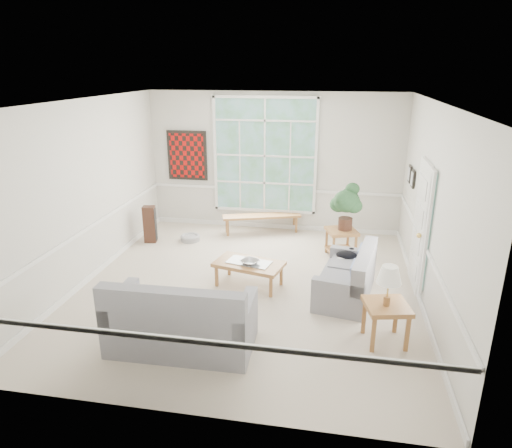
{
  "coord_description": "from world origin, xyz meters",
  "views": [
    {
      "loc": [
        1.33,
        -6.71,
        3.48
      ],
      "look_at": [
        0.1,
        0.2,
        1.05
      ],
      "focal_mm": 32.0,
      "sensor_mm": 36.0,
      "label": 1
    }
  ],
  "objects": [
    {
      "name": "coffee_table",
      "position": [
        0.0,
        0.07,
        0.21
      ],
      "size": [
        1.23,
        0.85,
        0.42
      ],
      "primitive_type": "cube",
      "rotation": [
        0.0,
        0.0,
        -0.24
      ],
      "color": "#986536",
      "rests_on": "floor"
    },
    {
      "name": "wall_back",
      "position": [
        0.0,
        3.0,
        1.5
      ],
      "size": [
        5.5,
        0.02,
        3.0
      ],
      "primitive_type": "cube",
      "color": "silver",
      "rests_on": "ground"
    },
    {
      "name": "wall_frame_far",
      "position": [
        2.71,
        2.15,
        1.55
      ],
      "size": [
        0.04,
        0.26,
        0.32
      ],
      "primitive_type": "cube",
      "color": "black",
      "rests_on": "wall_right"
    },
    {
      "name": "window_back",
      "position": [
        -0.2,
        2.96,
        1.65
      ],
      "size": [
        2.3,
        0.08,
        2.4
      ],
      "primitive_type": "cube",
      "color": "white",
      "rests_on": "wall_back"
    },
    {
      "name": "window_bench",
      "position": [
        -0.21,
        2.65,
        0.2
      ],
      "size": [
        1.72,
        0.85,
        0.4
      ],
      "primitive_type": "cube",
      "rotation": [
        0.0,
        0.0,
        0.32
      ],
      "color": "#986536",
      "rests_on": "floor"
    },
    {
      "name": "cat",
      "position": [
        1.59,
        0.51,
        0.49
      ],
      "size": [
        0.41,
        0.34,
        0.16
      ],
      "primitive_type": "ellipsoid",
      "rotation": [
        0.0,
        0.0,
        -0.31
      ],
      "color": "black",
      "rests_on": "loveseat_right"
    },
    {
      "name": "table_lamp",
      "position": [
        2.07,
        -1.27,
        0.83
      ],
      "size": [
        0.4,
        0.4,
        0.55
      ],
      "primitive_type": null,
      "rotation": [
        0.0,
        0.0,
        0.31
      ],
      "color": "white",
      "rests_on": "side_table"
    },
    {
      "name": "houseplant",
      "position": [
        1.56,
        1.64,
        1.0
      ],
      "size": [
        0.64,
        0.64,
        0.91
      ],
      "primitive_type": null,
      "rotation": [
        0.0,
        0.0,
        0.23
      ],
      "color": "#254C2A",
      "rests_on": "end_table"
    },
    {
      "name": "entry_door",
      "position": [
        2.71,
        0.6,
        1.05
      ],
      "size": [
        0.08,
        0.9,
        2.1
      ],
      "primitive_type": "cube",
      "color": "white",
      "rests_on": "floor"
    },
    {
      "name": "wall_right",
      "position": [
        2.75,
        0.0,
        1.5
      ],
      "size": [
        0.02,
        6.0,
        3.0
      ],
      "primitive_type": "cube",
      "color": "silver",
      "rests_on": "ground"
    },
    {
      "name": "ceiling",
      "position": [
        0.0,
        0.0,
        3.0
      ],
      "size": [
        5.5,
        6.0,
        0.02
      ],
      "primitive_type": "cube",
      "color": "white",
      "rests_on": "ground"
    },
    {
      "name": "end_table",
      "position": [
        1.51,
        1.61,
        0.27
      ],
      "size": [
        0.69,
        0.69,
        0.54
      ],
      "primitive_type": "cube",
      "rotation": [
        0.0,
        0.0,
        0.33
      ],
      "color": "#986536",
      "rests_on": "floor"
    },
    {
      "name": "wall_front",
      "position": [
        0.0,
        -3.0,
        1.5
      ],
      "size": [
        5.5,
        0.02,
        3.0
      ],
      "primitive_type": "cube",
      "color": "silver",
      "rests_on": "ground"
    },
    {
      "name": "door_sidelight",
      "position": [
        2.71,
        -0.03,
        1.15
      ],
      "size": [
        0.08,
        0.26,
        1.9
      ],
      "primitive_type": "cube",
      "color": "white",
      "rests_on": "wall_right"
    },
    {
      "name": "loveseat_right",
      "position": [
        1.58,
        -0.02,
        0.4
      ],
      "size": [
        1.02,
        1.59,
        0.8
      ],
      "primitive_type": "cube",
      "rotation": [
        0.0,
        0.0,
        -0.19
      ],
      "color": "gray",
      "rests_on": "floor"
    },
    {
      "name": "wall_left",
      "position": [
        -2.75,
        0.0,
        1.5
      ],
      "size": [
        0.02,
        6.0,
        3.0
      ],
      "primitive_type": "cube",
      "color": "silver",
      "rests_on": "ground"
    },
    {
      "name": "floor_speaker",
      "position": [
        -2.4,
        1.68,
        0.39
      ],
      "size": [
        0.27,
        0.23,
        0.77
      ],
      "primitive_type": "cube",
      "rotation": [
        0.0,
        0.0,
        0.16
      ],
      "color": "#3B2116",
      "rests_on": "floor"
    },
    {
      "name": "wall_art",
      "position": [
        -1.95,
        2.95,
        1.6
      ],
      "size": [
        0.9,
        0.06,
        1.1
      ],
      "primitive_type": "cube",
      "color": "#620C0A",
      "rests_on": "wall_back"
    },
    {
      "name": "pet_bed",
      "position": [
        -1.61,
        1.89,
        0.06
      ],
      "size": [
        0.54,
        0.54,
        0.12
      ],
      "primitive_type": "cylinder",
      "rotation": [
        0.0,
        0.0,
        -0.4
      ],
      "color": "gray",
      "rests_on": "floor"
    },
    {
      "name": "loveseat_front",
      "position": [
        -0.52,
        -1.79,
        0.5
      ],
      "size": [
        1.85,
        0.98,
        0.99
      ],
      "primitive_type": "cube",
      "rotation": [
        0.0,
        0.0,
        0.02
      ],
      "color": "gray",
      "rests_on": "floor"
    },
    {
      "name": "wall_frame_near",
      "position": [
        2.71,
        1.75,
        1.55
      ],
      "size": [
        0.04,
        0.26,
        0.32
      ],
      "primitive_type": "cube",
      "color": "black",
      "rests_on": "wall_right"
    },
    {
      "name": "floor",
      "position": [
        0.0,
        0.0,
        -0.01
      ],
      "size": [
        5.5,
        6.0,
        0.01
      ],
      "primitive_type": "cube",
      "color": "beige",
      "rests_on": "ground"
    },
    {
      "name": "pewter_bowl",
      "position": [
        0.03,
        0.01,
        0.46
      ],
      "size": [
        0.48,
        0.48,
        0.09
      ],
      "primitive_type": "imported",
      "rotation": [
        0.0,
        0.0,
        -0.5
      ],
      "color": "#949499",
      "rests_on": "coffee_table"
    },
    {
      "name": "side_table",
      "position": [
        2.09,
        -1.24,
        0.28
      ],
      "size": [
        0.66,
        0.66,
        0.56
      ],
      "primitive_type": "cube",
      "rotation": [
        0.0,
        0.0,
        0.22
      ],
      "color": "#986536",
      "rests_on": "floor"
    }
  ]
}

